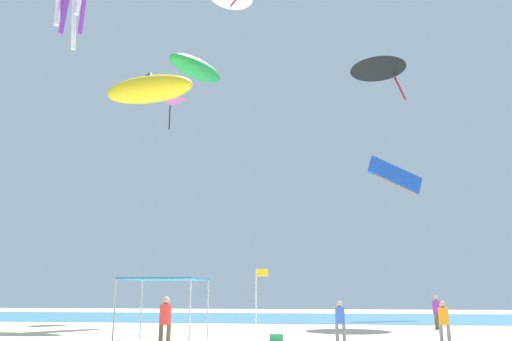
{
  "coord_description": "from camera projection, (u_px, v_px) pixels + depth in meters",
  "views": [
    {
      "loc": [
        3.27,
        -19.88,
        1.9
      ],
      "look_at": [
        -1.33,
        10.38,
        9.51
      ],
      "focal_mm": 35.37,
      "sensor_mm": 36.0,
      "label": 1
    }
  ],
  "objects": [
    {
      "name": "canopy_tent",
      "position": [
        165.0,
        281.0,
        22.26
      ],
      "size": [
        3.29,
        3.07,
        2.64
      ],
      "color": "#B2B2B7",
      "rests_on": "ground"
    },
    {
      "name": "kite_delta_black",
      "position": [
        378.0,
        65.0,
        43.88
      ],
      "size": [
        6.53,
        6.54,
        3.8
      ],
      "rotation": [
        0.0,
        0.0,
        3.66
      ],
      "color": "black"
    },
    {
      "name": "person_central",
      "position": [
        165.0,
        318.0,
        18.79
      ],
      "size": [
        0.49,
        0.44,
        1.86
      ],
      "rotation": [
        0.0,
        0.0,
        2.9
      ],
      "color": "brown",
      "rests_on": "ground"
    },
    {
      "name": "person_leftmost",
      "position": [
        444.0,
        319.0,
        20.11
      ],
      "size": [
        0.41,
        0.4,
        1.68
      ],
      "rotation": [
        0.0,
        0.0,
        2.64
      ],
      "color": "slate",
      "rests_on": "ground"
    },
    {
      "name": "person_rightmost",
      "position": [
        437.0,
        309.0,
        29.75
      ],
      "size": [
        0.45,
        0.45,
        1.9
      ],
      "rotation": [
        0.0,
        0.0,
        4.02
      ],
      "color": "brown",
      "rests_on": "ground"
    },
    {
      "name": "kite_diamond_pink",
      "position": [
        170.0,
        100.0,
        48.24
      ],
      "size": [
        3.21,
        3.21,
        3.23
      ],
      "rotation": [
        0.0,
        0.0,
        2.5
      ],
      "color": "pink"
    },
    {
      "name": "ocean_strip",
      "position": [
        299.0,
        317.0,
        45.1
      ],
      "size": [
        110.0,
        21.68,
        0.03
      ],
      "primitive_type": "cube",
      "color": "teal",
      "rests_on": "ground"
    },
    {
      "name": "person_near_tent",
      "position": [
        340.0,
        318.0,
        21.36
      ],
      "size": [
        0.45,
        0.4,
        1.67
      ],
      "rotation": [
        0.0,
        0.0,
        6.18
      ],
      "color": "slate",
      "rests_on": "ground"
    },
    {
      "name": "kite_inflatable_green",
      "position": [
        196.0,
        68.0,
        43.8
      ],
      "size": [
        4.82,
        6.18,
        2.39
      ],
      "rotation": [
        0.0,
        0.0,
        4.18
      ],
      "color": "green"
    },
    {
      "name": "kite_parafoil_blue",
      "position": [
        395.0,
        176.0,
        47.18
      ],
      "size": [
        5.22,
        2.77,
        3.42
      ],
      "rotation": [
        0.0,
        0.0,
        0.42
      ],
      "color": "blue"
    },
    {
      "name": "cooler_box",
      "position": [
        276.0,
        337.0,
        21.45
      ],
      "size": [
        0.57,
        0.37,
        0.35
      ],
      "color": "#1E8C4C",
      "rests_on": "ground"
    },
    {
      "name": "kite_inflatable_yellow",
      "position": [
        149.0,
        89.0,
        39.14
      ],
      "size": [
        7.6,
        3.52,
        2.87
      ],
      "rotation": [
        0.0,
        0.0,
        6.14
      ],
      "color": "yellow"
    },
    {
      "name": "banner_flag",
      "position": [
        258.0,
        295.0,
        23.48
      ],
      "size": [
        0.61,
        0.06,
        3.12
      ],
      "color": "silver",
      "rests_on": "ground"
    }
  ]
}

